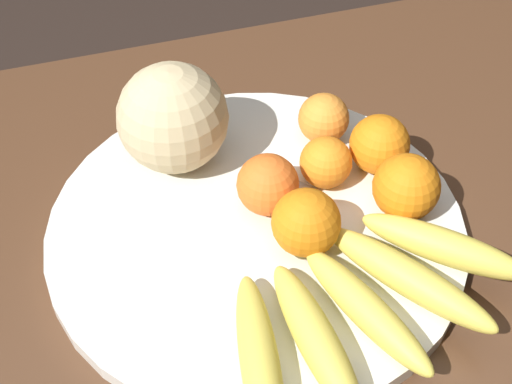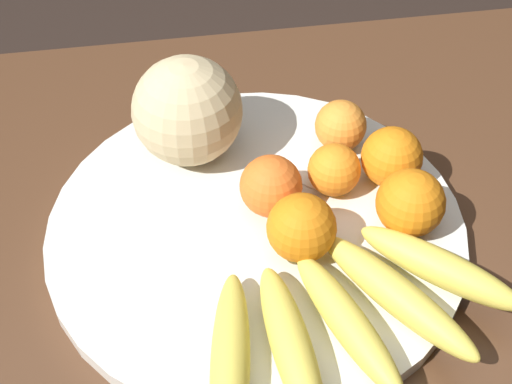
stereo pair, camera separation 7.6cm
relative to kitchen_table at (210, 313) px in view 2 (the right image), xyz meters
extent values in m
cube|color=#4C301E|center=(0.00, 0.00, 0.07)|extent=(1.48, 0.89, 0.04)
cylinder|color=silver|center=(-0.06, -0.04, 0.10)|extent=(0.47, 0.47, 0.02)
torus|color=#1E4C56|center=(-0.06, -0.04, 0.10)|extent=(0.47, 0.47, 0.01)
sphere|color=#C6B284|center=(0.00, -0.17, 0.17)|extent=(0.13, 0.13, 0.13)
sphere|color=brown|center=(-0.09, 0.03, 0.13)|extent=(0.03, 0.03, 0.03)
ellipsoid|color=#DBC64C|center=(-0.01, 0.14, 0.13)|extent=(0.07, 0.21, 0.04)
ellipsoid|color=#DBC64C|center=(-0.07, 0.13, 0.13)|extent=(0.05, 0.19, 0.04)
ellipsoid|color=#DBC64C|center=(-0.12, 0.12, 0.13)|extent=(0.09, 0.18, 0.04)
ellipsoid|color=#DBC64C|center=(-0.18, 0.10, 0.13)|extent=(0.14, 0.19, 0.04)
ellipsoid|color=#DBC64C|center=(-0.23, 0.07, 0.13)|extent=(0.16, 0.15, 0.04)
sphere|color=orange|center=(-0.16, -0.08, 0.14)|extent=(0.06, 0.06, 0.06)
sphere|color=orange|center=(-0.10, 0.01, 0.15)|extent=(0.07, 0.07, 0.07)
sphere|color=orange|center=(-0.23, -0.01, 0.15)|extent=(0.08, 0.08, 0.08)
sphere|color=orange|center=(-0.08, -0.06, 0.14)|extent=(0.07, 0.07, 0.07)
sphere|color=orange|center=(-0.18, -0.15, 0.14)|extent=(0.06, 0.06, 0.06)
sphere|color=orange|center=(-0.23, -0.08, 0.14)|extent=(0.07, 0.07, 0.07)
cube|color=white|center=(-0.13, -0.10, 0.11)|extent=(0.07, 0.07, 0.00)
camera|label=1|loc=(0.10, 0.47, 0.71)|focal=50.00mm
camera|label=2|loc=(0.02, 0.48, 0.71)|focal=50.00mm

